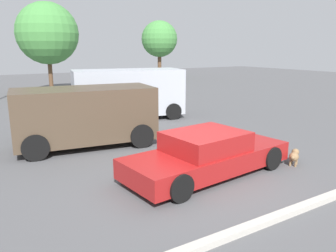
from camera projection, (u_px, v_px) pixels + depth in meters
ground_plane at (198, 177)px, 8.56m from camera, size 80.00×80.00×0.00m
sedan_foreground at (207, 154)px, 8.65m from camera, size 4.79×2.24×1.16m
dog at (294, 156)px, 9.41m from camera, size 0.55×0.42×0.43m
van_white at (128, 92)px, 15.49m from camera, size 5.28×3.02×2.29m
suv_dark at (85, 115)px, 11.06m from camera, size 4.73×2.64×1.98m
pedestrian at (28, 110)px, 12.08m from camera, size 0.52×0.40×1.73m
parking_curb at (277, 217)px, 6.41m from camera, size 8.48×0.20×0.12m
tree_back_left at (159, 39)px, 35.85m from camera, size 3.87×3.87×6.19m
tree_back_center at (47, 33)px, 23.08m from camera, size 4.28×4.28×6.40m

